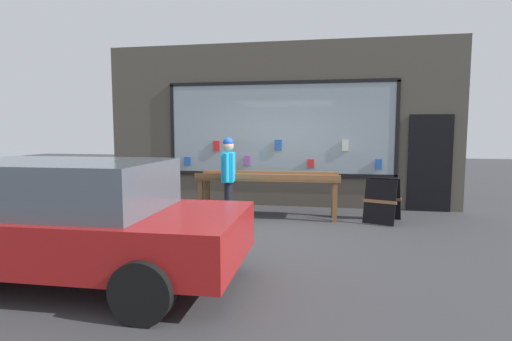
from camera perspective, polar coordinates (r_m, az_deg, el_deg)
ground_plane at (r=7.18m, az=0.37°, el=-8.44°), size 40.00×40.00×0.00m
shopfront_facade at (r=9.32m, az=3.24°, el=6.40°), size 8.16×0.29×3.76m
display_table_main at (r=8.06m, az=1.66°, el=-1.50°), size 2.88×0.81×0.91m
person_browsing at (r=7.65m, az=-3.97°, el=-0.37°), size 0.27×0.65×1.63m
small_dog at (r=7.61m, az=-8.35°, el=-5.66°), size 0.36×0.47×0.38m
sandwich_board_sign at (r=8.06m, az=17.63°, el=-4.03°), size 0.78×0.85×0.84m
parked_car at (r=5.22m, az=-26.31°, el=-6.11°), size 4.35×1.97×1.41m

